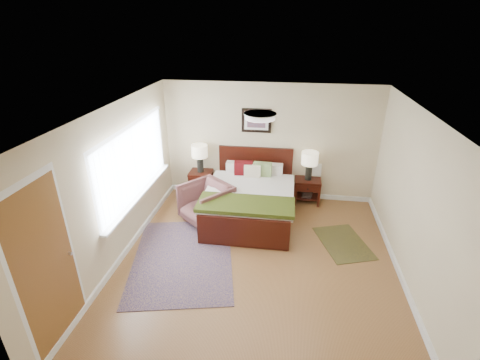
{
  "coord_description": "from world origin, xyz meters",
  "views": [
    {
      "loc": [
        0.39,
        -4.54,
        3.64
      ],
      "look_at": [
        -0.41,
        0.96,
        1.05
      ],
      "focal_mm": 26.0,
      "sensor_mm": 36.0,
      "label": 1
    }
  ],
  "objects": [
    {
      "name": "lamp_left",
      "position": [
        -1.48,
        2.27,
        1.01
      ],
      "size": [
        0.34,
        0.34,
        0.61
      ],
      "color": "black",
      "rests_on": "nightstand_left"
    },
    {
      "name": "right_wall",
      "position": [
        2.25,
        0.0,
        1.25
      ],
      "size": [
        0.04,
        5.0,
        2.5
      ],
      "primitive_type": "cube",
      "color": "beige",
      "rests_on": "ground"
    },
    {
      "name": "ceil_fixture",
      "position": [
        0.0,
        0.0,
        2.47
      ],
      "size": [
        0.44,
        0.44,
        0.08
      ],
      "color": "white",
      "rests_on": "ceiling"
    },
    {
      "name": "front_wall",
      "position": [
        0.0,
        -2.5,
        1.25
      ],
      "size": [
        4.5,
        0.04,
        2.5
      ],
      "primitive_type": "cube",
      "color": "beige",
      "rests_on": "ground"
    },
    {
      "name": "nightstand_right",
      "position": [
        0.86,
        2.26,
        0.34
      ],
      "size": [
        0.55,
        0.41,
        0.54
      ],
      "color": "#370E08",
      "rests_on": "ground"
    },
    {
      "name": "bed",
      "position": [
        -0.29,
        1.48,
        0.52
      ],
      "size": [
        1.72,
        2.08,
        1.12
      ],
      "color": "#370E08",
      "rests_on": "ground"
    },
    {
      "name": "nightstand_left",
      "position": [
        -1.48,
        2.25,
        0.46
      ],
      "size": [
        0.49,
        0.44,
        0.58
      ],
      "color": "#370E08",
      "rests_on": "ground"
    },
    {
      "name": "door",
      "position": [
        -2.23,
        -1.75,
        1.07
      ],
      "size": [
        0.06,
        1.0,
        2.18
      ],
      "color": "silver",
      "rests_on": "ground"
    },
    {
      "name": "left_wall",
      "position": [
        -2.25,
        0.0,
        1.25
      ],
      "size": [
        0.04,
        5.0,
        2.5
      ],
      "primitive_type": "cube",
      "color": "beige",
      "rests_on": "ground"
    },
    {
      "name": "back_wall",
      "position": [
        0.0,
        2.5,
        1.25
      ],
      "size": [
        4.5,
        0.04,
        2.5
      ],
      "primitive_type": "cube",
      "color": "beige",
      "rests_on": "ground"
    },
    {
      "name": "window",
      "position": [
        -2.2,
        0.7,
        1.38
      ],
      "size": [
        0.11,
        2.72,
        1.32
      ],
      "color": "silver",
      "rests_on": "left_wall"
    },
    {
      "name": "lamp_right",
      "position": [
        0.86,
        2.27,
        0.97
      ],
      "size": [
        0.34,
        0.34,
        0.61
      ],
      "color": "black",
      "rests_on": "nightstand_right"
    },
    {
      "name": "rug_persian",
      "position": [
        -1.24,
        -0.02,
        0.01
      ],
      "size": [
        2.05,
        2.56,
        0.01
      ],
      "primitive_type": "cube",
      "rotation": [
        0.0,
        0.0,
        0.21
      ],
      "color": "#110D43",
      "rests_on": "ground"
    },
    {
      "name": "wall_art",
      "position": [
        -0.29,
        2.47,
        1.72
      ],
      "size": [
        0.62,
        0.05,
        0.5
      ],
      "color": "black",
      "rests_on": "back_wall"
    },
    {
      "name": "ceiling",
      "position": [
        0.0,
        0.0,
        2.5
      ],
      "size": [
        4.5,
        5.0,
        0.02
      ],
      "primitive_type": "cube",
      "color": "white",
      "rests_on": "back_wall"
    },
    {
      "name": "armchair",
      "position": [
        -1.11,
        1.22,
        0.39
      ],
      "size": [
        1.18,
        1.19,
        0.78
      ],
      "primitive_type": "imported",
      "rotation": [
        0.0,
        0.0,
        -0.69
      ],
      "color": "brown",
      "rests_on": "ground"
    },
    {
      "name": "rug_navy",
      "position": [
        1.48,
        0.81,
        0.01
      ],
      "size": [
        1.06,
        1.29,
        0.01
      ],
      "primitive_type": "cube",
      "rotation": [
        0.0,
        0.0,
        0.32
      ],
      "color": "black",
      "rests_on": "ground"
    },
    {
      "name": "floor",
      "position": [
        0.0,
        0.0,
        0.0
      ],
      "size": [
        5.0,
        5.0,
        0.0
      ],
      "primitive_type": "plane",
      "color": "brown",
      "rests_on": "ground"
    }
  ]
}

